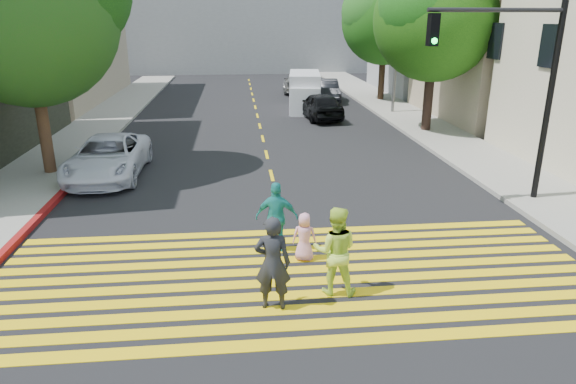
{
  "coord_description": "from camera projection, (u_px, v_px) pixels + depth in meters",
  "views": [
    {
      "loc": [
        -1.19,
        -8.87,
        5.48
      ],
      "look_at": [
        0.0,
        3.0,
        1.4
      ],
      "focal_mm": 32.0,
      "sensor_mm": 36.0,
      "label": 1
    }
  ],
  "objects": [
    {
      "name": "tree_right_near",
      "position": [
        436.0,
        12.0,
        23.94
      ],
      "size": [
        7.59,
        7.59,
        8.41
      ],
      "rotation": [
        0.0,
        0.0,
        0.41
      ],
      "color": "black",
      "rests_on": "ground"
    },
    {
      "name": "curb_red",
      "position": [
        47.0,
        209.0,
        15.21
      ],
      "size": [
        0.2,
        8.0,
        0.16
      ],
      "primitive_type": "cube",
      "color": "maroon",
      "rests_on": "ground"
    },
    {
      "name": "dark_car_near",
      "position": [
        320.0,
        106.0,
        28.82
      ],
      "size": [
        2.32,
        4.61,
        1.5
      ],
      "primitive_type": "imported",
      "rotation": [
        0.0,
        0.0,
        3.27
      ],
      "color": "black",
      "rests_on": "ground"
    },
    {
      "name": "pedestrian_extra",
      "position": [
        277.0,
        217.0,
        12.43
      ],
      "size": [
        1.09,
        0.59,
        1.76
      ],
      "primitive_type": "imported",
      "rotation": [
        0.0,
        0.0,
        2.98
      ],
      "color": "teal",
      "rests_on": "ground"
    },
    {
      "name": "white_sedan",
      "position": [
        108.0,
        157.0,
        18.36
      ],
      "size": [
        2.42,
        5.2,
        1.44
      ],
      "primitive_type": "imported",
      "rotation": [
        0.0,
        0.0,
        -0.0
      ],
      "color": "white",
      "rests_on": "ground"
    },
    {
      "name": "tree_right_far",
      "position": [
        386.0,
        16.0,
        33.5
      ],
      "size": [
        6.67,
        6.38,
        8.22
      ],
      "rotation": [
        0.0,
        0.0,
        0.14
      ],
      "color": "black",
      "rests_on": "ground"
    },
    {
      "name": "building_right_tan",
      "position": [
        532.0,
        26.0,
        27.92
      ],
      "size": [
        10.0,
        10.0,
        10.0
      ],
      "primitive_type": "cube",
      "color": "tan",
      "rests_on": "ground"
    },
    {
      "name": "street_lamp",
      "position": [
        395.0,
        15.0,
        28.82
      ],
      "size": [
        2.17,
        0.71,
        9.69
      ],
      "rotation": [
        0.0,
        0.0,
        -0.24
      ],
      "color": "slate",
      "rests_on": "ground"
    },
    {
      "name": "sidewalk_left",
      "position": [
        112.0,
        114.0,
        30.12
      ],
      "size": [
        3.0,
        40.0,
        0.15
      ],
      "primitive_type": "cube",
      "color": "gray",
      "rests_on": "ground"
    },
    {
      "name": "white_van",
      "position": [
        305.0,
        93.0,
        31.44
      ],
      "size": [
        2.34,
        4.97,
        2.26
      ],
      "rotation": [
        0.0,
        0.0,
        -0.12
      ],
      "color": "silver",
      "rests_on": "ground"
    },
    {
      "name": "silver_car",
      "position": [
        297.0,
        83.0,
        39.05
      ],
      "size": [
        2.54,
        5.1,
        1.42
      ],
      "primitive_type": "imported",
      "rotation": [
        0.0,
        0.0,
        3.03
      ],
      "color": "gray",
      "rests_on": "ground"
    },
    {
      "name": "crosswalk",
      "position": [
        296.0,
        276.0,
        11.43
      ],
      "size": [
        13.4,
        5.3,
        0.01
      ],
      "color": "yellow",
      "rests_on": "ground"
    },
    {
      "name": "pedestrian_man",
      "position": [
        273.0,
        263.0,
        9.91
      ],
      "size": [
        0.76,
        0.56,
        1.94
      ],
      "primitive_type": "imported",
      "rotation": [
        0.0,
        0.0,
        3.0
      ],
      "color": "#24252A",
      "rests_on": "ground"
    },
    {
      "name": "backdrop_block",
      "position": [
        245.0,
        12.0,
        53.49
      ],
      "size": [
        30.0,
        8.0,
        12.0
      ],
      "primitive_type": "cube",
      "color": "gray",
      "rests_on": "ground"
    },
    {
      "name": "pedestrian_woman",
      "position": [
        335.0,
        251.0,
        10.48
      ],
      "size": [
        1.05,
        0.89,
        1.9
      ],
      "primitive_type": "imported",
      "rotation": [
        0.0,
        0.0,
        2.94
      ],
      "color": "#D2F74B",
      "rests_on": "ground"
    },
    {
      "name": "dark_car_parked",
      "position": [
        326.0,
        90.0,
        34.97
      ],
      "size": [
        1.8,
        4.51,
        1.46
      ],
      "primitive_type": "imported",
      "rotation": [
        0.0,
        0.0,
        -0.06
      ],
      "color": "black",
      "rests_on": "ground"
    },
    {
      "name": "building_right_grey",
      "position": [
        452.0,
        24.0,
        38.28
      ],
      "size": [
        10.0,
        10.0,
        10.0
      ],
      "primitive_type": "cube",
      "color": "gray",
      "rests_on": "ground"
    },
    {
      "name": "building_left_tan",
      "position": [
        6.0,
        25.0,
        33.47
      ],
      "size": [
        12.0,
        16.0,
        10.0
      ],
      "primitive_type": "cube",
      "color": "tan",
      "rests_on": "ground"
    },
    {
      "name": "traffic_signal",
      "position": [
        518.0,
        74.0,
        14.63
      ],
      "size": [
        4.13,
        0.62,
        6.06
      ],
      "rotation": [
        0.0,
        0.0,
        0.08
      ],
      "color": "black",
      "rests_on": "ground"
    },
    {
      "name": "lane_line",
      "position": [
        256.0,
        111.0,
        31.42
      ],
      "size": [
        0.12,
        34.4,
        0.01
      ],
      "color": "yellow",
      "rests_on": "ground"
    },
    {
      "name": "pedestrian_child",
      "position": [
        304.0,
        237.0,
        12.03
      ],
      "size": [
        0.64,
        0.48,
        1.18
      ],
      "primitive_type": "imported",
      "rotation": [
        0.0,
        0.0,
        2.93
      ],
      "color": "pink",
      "rests_on": "ground"
    },
    {
      "name": "tree_left",
      "position": [
        28.0,
        6.0,
        16.89
      ],
      "size": [
        6.83,
        6.37,
        8.66
      ],
      "rotation": [
        0.0,
        0.0,
        0.07
      ],
      "color": "#462820",
      "rests_on": "ground"
    },
    {
      "name": "ground",
      "position": [
        303.0,
        307.0,
        10.24
      ],
      "size": [
        120.0,
        120.0,
        0.0
      ],
      "primitive_type": "plane",
      "color": "black"
    },
    {
      "name": "sidewalk_right",
      "position": [
        436.0,
        133.0,
        25.14
      ],
      "size": [
        3.0,
        60.0,
        0.15
      ],
      "primitive_type": "cube",
      "color": "gray",
      "rests_on": "ground"
    }
  ]
}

